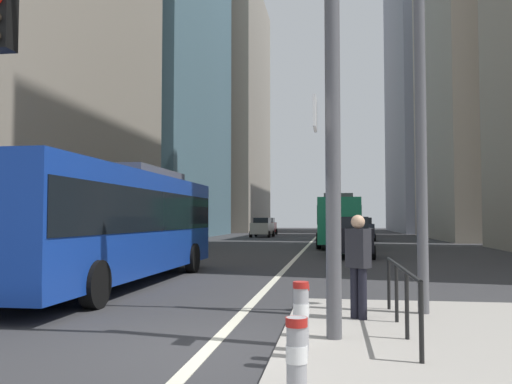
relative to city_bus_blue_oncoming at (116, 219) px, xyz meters
name	(u,v)px	position (x,y,z in m)	size (l,w,h in m)	color
ground_plane	(299,255)	(4.28, 13.26, -1.84)	(160.00, 160.00, 0.00)	#303033
lane_centre_line	(308,245)	(4.28, 23.26, -1.83)	(0.20, 80.00, 0.01)	beige
office_tower_left_mid	(159,1)	(-11.72, 38.32, 22.54)	(10.60, 23.93, 48.74)	slate
office_tower_left_far	(216,111)	(-11.72, 65.59, 16.45)	(13.90, 24.04, 36.58)	gray
office_tower_right_mid	(499,69)	(21.28, 37.27, 13.81)	(12.58, 19.76, 31.30)	gray
office_tower_right_far	(441,95)	(21.28, 64.26, 17.65)	(13.40, 25.30, 38.97)	slate
city_bus_blue_oncoming	(116,219)	(0.00, 0.00, 0.00)	(2.76, 11.75, 3.40)	#14389E
city_bus_red_receding	(337,219)	(6.28, 21.93, 0.00)	(2.83, 10.69, 3.40)	#198456
city_bus_red_distant	(344,219)	(7.14, 44.44, 0.00)	(2.73, 11.10, 3.40)	red
car_oncoming_mid	(267,226)	(-1.51, 46.72, -0.85)	(2.06, 4.07, 1.94)	maroon
car_receding_near	(350,236)	(6.82, 11.98, -0.85)	(2.20, 4.63, 1.94)	black
car_receding_far	(361,229)	(8.35, 31.75, -0.85)	(2.15, 4.11, 1.94)	#232838
car_oncoming_far	(262,227)	(-1.07, 39.31, -0.85)	(2.16, 4.29, 1.94)	#B2A899
traffic_signal_gantry	(211,71)	(4.25, -6.56, 2.24)	(5.53, 0.65, 6.00)	#515156
street_lamp_post	(419,33)	(7.65, -4.26, 3.45)	(5.50, 0.32, 8.00)	#56565B
bollard_left	(297,360)	(5.73, -9.58, -1.22)	(0.20, 0.20, 0.84)	#99999E
bollard_right	(301,315)	(5.65, -7.67, -1.17)	(0.20, 0.20, 0.93)	#99999E
bollard_back	(302,313)	(5.64, -7.31, -1.21)	(0.20, 0.20, 0.86)	#99999E
pedestrian_railing	(401,283)	(7.08, -5.80, -0.97)	(0.06, 3.88, 0.98)	black
pedestrian_waiting	(358,261)	(6.47, -4.98, -0.70)	(0.45, 0.42, 1.77)	black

